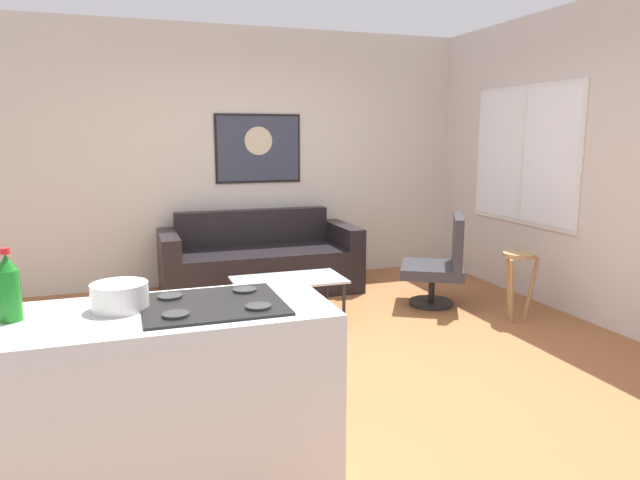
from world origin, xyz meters
name	(u,v)px	position (x,y,z in m)	size (l,w,h in m)	color
ground	(308,356)	(0.00, 0.00, -0.02)	(6.40, 6.40, 0.04)	#975C33
back_wall	(241,157)	(0.00, 2.42, 1.40)	(6.40, 0.05, 2.80)	beige
right_wall	(570,162)	(2.62, 0.30, 1.40)	(0.05, 6.40, 2.80)	beige
couch	(260,264)	(0.07, 1.87, 0.30)	(2.04, 0.87, 0.83)	black
coffee_table	(288,282)	(0.07, 0.77, 0.36)	(0.97, 0.53, 0.40)	silver
armchair	(441,264)	(1.60, 0.78, 0.42)	(0.81, 0.82, 0.89)	black
bar_stool	(518,270)	(2.01, 0.15, 0.46)	(0.33, 0.32, 0.62)	#A27B4E
kitchen_counter	(151,412)	(-1.20, -1.53, 0.46)	(1.57, 0.64, 0.93)	silver
soda_bottle	(9,288)	(-1.71, -1.47, 1.04)	(0.09, 0.09, 0.30)	#1C7A20
mixing_bowl	(120,297)	(-1.30, -1.46, 0.97)	(0.24, 0.24, 0.12)	silver
wall_painting	(258,148)	(0.19, 2.38, 1.49)	(0.97, 0.03, 0.76)	black
window	(524,155)	(2.59, 0.90, 1.44)	(0.03, 1.58, 1.39)	silver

